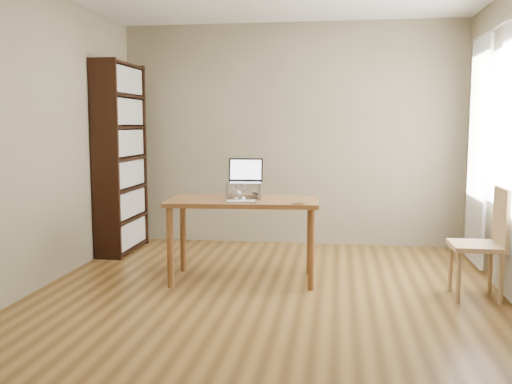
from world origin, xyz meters
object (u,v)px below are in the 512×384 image
keyboard (241,202)px  cat (244,191)px  chair (486,239)px  bookshelf (121,158)px  laptop (245,177)px  desk (243,210)px

keyboard → cat: (-0.03, 0.33, 0.06)m
keyboard → chair: bearing=-11.2°
bookshelf → cat: (1.54, -0.91, -0.24)m
laptop → keyboard: laptop is taller
bookshelf → desk: 1.89m
cat → chair: chair is taller
bookshelf → cat: 1.80m
keyboard → chair: chair is taller
laptop → cat: size_ratio=0.69×
chair → cat: bearing=169.6°
bookshelf → laptop: bookshelf is taller
bookshelf → desk: bearing=-33.3°
bookshelf → keyboard: (1.57, -1.24, -0.29)m
bookshelf → laptop: bearing=-29.6°
bookshelf → laptop: size_ratio=6.32×
bookshelf → laptop: (1.55, -0.88, -0.11)m
laptop → bookshelf: bearing=146.5°
bookshelf → chair: 3.85m
bookshelf → chair: bookshelf is taller
bookshelf → desk: (1.55, -1.02, -0.40)m
desk → chair: chair is taller
laptop → chair: (2.05, -0.39, -0.45)m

